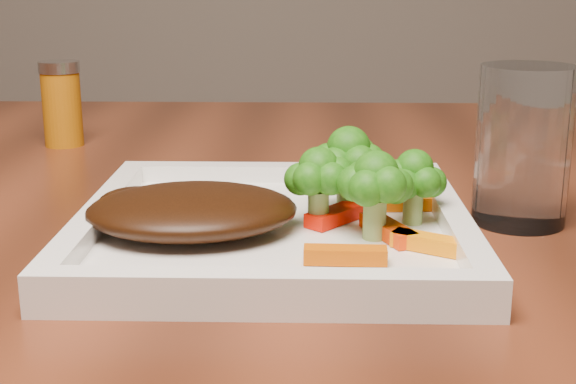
{
  "coord_description": "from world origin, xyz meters",
  "views": [
    {
      "loc": [
        0.25,
        -0.63,
        0.94
      ],
      "look_at": [
        0.24,
        -0.09,
        0.79
      ],
      "focal_mm": 50.0,
      "sensor_mm": 36.0,
      "label": 1
    }
  ],
  "objects_px": {
    "steak": "(192,210)",
    "spice_shaker": "(62,104)",
    "plate": "(274,234)",
    "drinking_glass": "(523,146)"
  },
  "relations": [
    {
      "from": "plate",
      "to": "drinking_glass",
      "type": "xyz_separation_m",
      "value": [
        0.19,
        0.05,
        0.05
      ]
    },
    {
      "from": "spice_shaker",
      "to": "drinking_glass",
      "type": "bearing_deg",
      "value": -31.71
    },
    {
      "from": "plate",
      "to": "drinking_glass",
      "type": "relative_size",
      "value": 2.25
    },
    {
      "from": "steak",
      "to": "spice_shaker",
      "type": "height_order",
      "value": "spice_shaker"
    },
    {
      "from": "steak",
      "to": "plate",
      "type": "bearing_deg",
      "value": 12.79
    },
    {
      "from": "spice_shaker",
      "to": "drinking_glass",
      "type": "xyz_separation_m",
      "value": [
        0.43,
        -0.26,
        0.01
      ]
    },
    {
      "from": "plate",
      "to": "steak",
      "type": "distance_m",
      "value": 0.06
    },
    {
      "from": "steak",
      "to": "spice_shaker",
      "type": "distance_m",
      "value": 0.38
    },
    {
      "from": "plate",
      "to": "drinking_glass",
      "type": "distance_m",
      "value": 0.2
    },
    {
      "from": "drinking_glass",
      "to": "steak",
      "type": "bearing_deg",
      "value": -165.29
    }
  ]
}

